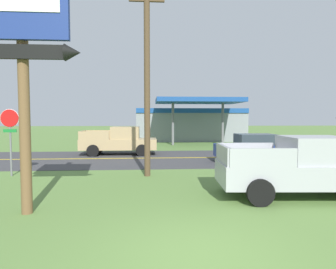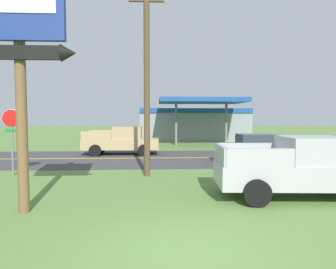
{
  "view_description": "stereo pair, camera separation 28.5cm",
  "coord_description": "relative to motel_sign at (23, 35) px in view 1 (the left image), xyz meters",
  "views": [
    {
      "loc": [
        -0.9,
        -5.12,
        2.55
      ],
      "look_at": [
        0.0,
        8.0,
        1.8
      ],
      "focal_mm": 30.7,
      "sensor_mm": 36.0,
      "label": 1
    },
    {
      "loc": [
        -0.62,
        -5.13,
        2.55
      ],
      "look_at": [
        0.0,
        8.0,
        1.8
      ],
      "focal_mm": 30.7,
      "sensor_mm": 36.0,
      "label": 2
    }
  ],
  "objects": [
    {
      "name": "pickup_silver_parked_on_lawn",
      "position": [
        8.15,
        1.19,
        -3.7
      ],
      "size": [
        5.32,
        2.5,
        1.96
      ],
      "color": "#A8AAAF",
      "rests_on": "ground"
    },
    {
      "name": "utility_pole",
      "position": [
        3.14,
        4.9,
        0.05
      ],
      "size": [
        1.69,
        0.26,
        8.88
      ],
      "color": "brown",
      "rests_on": "ground"
    },
    {
      "name": "ground_plane",
      "position": [
        4.09,
        -2.56,
        -4.66
      ],
      "size": [
        180.0,
        180.0,
        0.0
      ],
      "primitive_type": "plane",
      "color": "#5B7F3D"
    },
    {
      "name": "car_blue_near_lane",
      "position": [
        9.23,
        8.44,
        -3.83
      ],
      "size": [
        4.2,
        2.0,
        1.64
      ],
      "color": "#233893",
      "rests_on": "ground"
    },
    {
      "name": "motel_sign",
      "position": [
        0.0,
        0.0,
        0.0
      ],
      "size": [
        2.77,
        0.54,
        6.8
      ],
      "color": "brown",
      "rests_on": "ground"
    },
    {
      "name": "road_asphalt",
      "position": [
        4.09,
        10.44,
        -4.65
      ],
      "size": [
        140.0,
        8.0,
        0.02
      ],
      "primitive_type": "cube",
      "color": "#3D3D3F",
      "rests_on": "ground"
    },
    {
      "name": "gas_station",
      "position": [
        7.91,
        25.08,
        -2.72
      ],
      "size": [
        12.0,
        11.5,
        4.4
      ],
      "color": "gray",
      "rests_on": "ground"
    },
    {
      "name": "pickup_tan_on_road",
      "position": [
        1.2,
        12.44,
        -3.7
      ],
      "size": [
        5.2,
        2.24,
        1.96
      ],
      "color": "tan",
      "rests_on": "ground"
    },
    {
      "name": "road_centre_line",
      "position": [
        4.09,
        10.44,
        -4.64
      ],
      "size": [
        126.0,
        0.2,
        0.01
      ],
      "primitive_type": "cube",
      "color": "gold",
      "rests_on": "road_asphalt"
    },
    {
      "name": "stop_sign",
      "position": [
        -2.85,
        5.29,
        -2.64
      ],
      "size": [
        0.8,
        0.08,
        2.95
      ],
      "color": "slate",
      "rests_on": "ground"
    }
  ]
}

